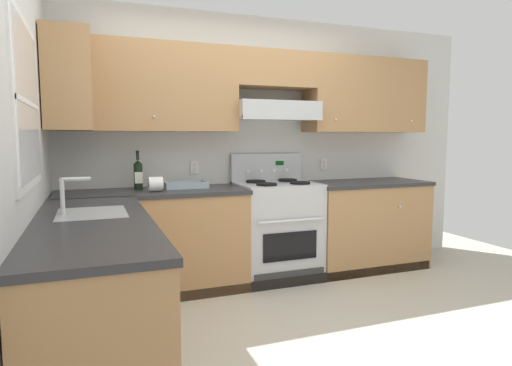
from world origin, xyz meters
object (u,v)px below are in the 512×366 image
at_px(bowl, 185,186).
at_px(stove, 277,229).
at_px(paper_towel_roll, 155,184).
at_px(wine_bottle, 138,174).

bearing_deg(bowl, stove, -5.86).
height_order(stove, paper_towel_roll, stove).
bearing_deg(wine_bottle, bowl, -1.10).
bearing_deg(bowl, paper_towel_roll, -147.46).
xyz_separation_m(bowl, paper_towel_roll, (-0.29, -0.19, 0.04)).
distance_m(wine_bottle, bowl, 0.43).
xyz_separation_m(wine_bottle, bowl, (0.41, -0.01, -0.12)).
relative_size(stove, bowl, 3.14).
bearing_deg(stove, paper_towel_roll, -175.19).
bearing_deg(bowl, wine_bottle, 178.90).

